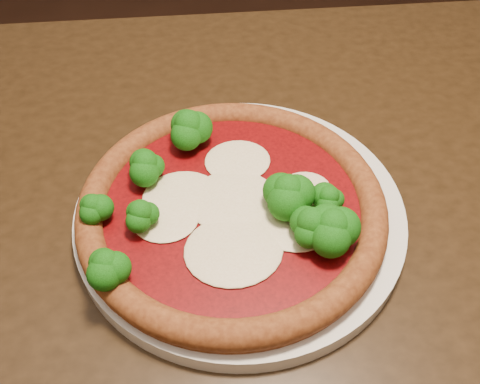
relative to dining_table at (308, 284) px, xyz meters
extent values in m
cube|color=black|center=(0.00, 0.00, 0.08)|extent=(1.13, 0.93, 0.04)
cylinder|color=black|center=(-0.45, 0.41, -0.29)|extent=(0.06, 0.06, 0.71)
cylinder|color=silver|center=(-0.07, 0.03, 0.11)|extent=(0.33, 0.33, 0.02)
cylinder|color=brown|center=(-0.08, 0.02, 0.13)|extent=(0.29, 0.29, 0.01)
torus|color=brown|center=(-0.08, 0.02, 0.13)|extent=(0.30, 0.30, 0.03)
cylinder|color=#6F0507|center=(-0.08, 0.02, 0.13)|extent=(0.25, 0.25, 0.00)
ellipsoid|color=#F8ECC5|center=(-0.01, 0.02, 0.14)|extent=(0.05, 0.05, 0.00)
ellipsoid|color=#F8ECC5|center=(-0.07, 0.08, 0.14)|extent=(0.07, 0.06, 0.01)
ellipsoid|color=#F8ECC5|center=(-0.09, -0.04, 0.14)|extent=(0.09, 0.08, 0.01)
ellipsoid|color=#F8ECC5|center=(-0.08, 0.02, 0.14)|extent=(0.09, 0.08, 0.01)
ellipsoid|color=#F8ECC5|center=(-0.03, -0.01, 0.14)|extent=(0.08, 0.07, 0.01)
ellipsoid|color=#F8ECC5|center=(-0.15, 0.01, 0.14)|extent=(0.06, 0.06, 0.00)
ellipsoid|color=#F8ECC5|center=(-0.13, 0.04, 0.14)|extent=(0.08, 0.07, 0.01)
ellipsoid|color=#197913|center=(-0.02, -0.04, 0.16)|extent=(0.05, 0.05, 0.04)
ellipsoid|color=#197913|center=(-0.01, -0.04, 0.16)|extent=(0.05, 0.05, 0.04)
ellipsoid|color=#197913|center=(-0.16, 0.07, 0.16)|extent=(0.04, 0.04, 0.04)
ellipsoid|color=#197913|center=(-0.17, 0.01, 0.16)|extent=(0.04, 0.04, 0.03)
ellipsoid|color=#197913|center=(-0.20, -0.05, 0.16)|extent=(0.04, 0.04, 0.03)
ellipsoid|color=#197913|center=(-0.11, 0.11, 0.16)|extent=(0.05, 0.05, 0.04)
ellipsoid|color=#197913|center=(0.00, 0.00, 0.15)|extent=(0.04, 0.04, 0.03)
ellipsoid|color=#197913|center=(-0.03, 0.00, 0.16)|extent=(0.05, 0.05, 0.04)
ellipsoid|color=#197913|center=(-0.21, 0.02, 0.15)|extent=(0.03, 0.03, 0.03)
camera|label=1|loc=(-0.13, -0.31, 0.52)|focal=40.00mm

